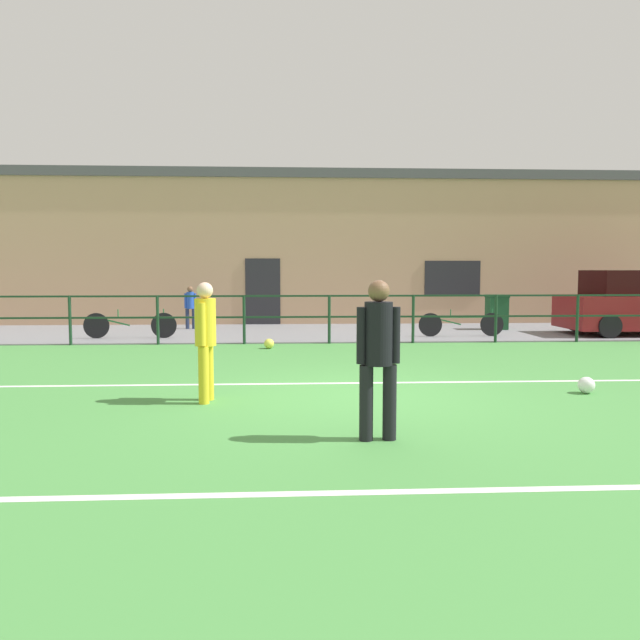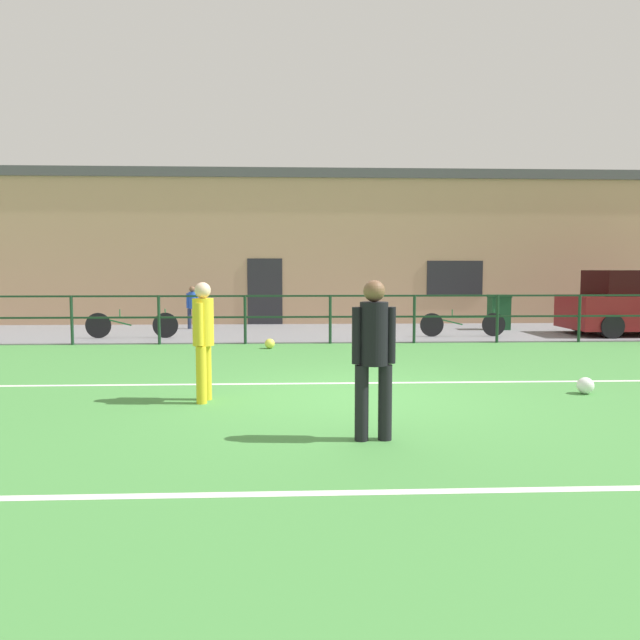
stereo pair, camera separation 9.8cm
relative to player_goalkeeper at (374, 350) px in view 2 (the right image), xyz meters
The scene contains 14 objects.
ground 2.34m from the player_goalkeeper, 88.47° to the left, with size 60.00×44.00×0.04m, color #478C42.
field_line_touchline 3.23m from the player_goalkeeper, 88.95° to the left, with size 36.00×0.11×0.00m, color white.
field_line_hash 1.72m from the player_goalkeeper, 87.75° to the right, with size 36.00×0.11×0.00m, color white.
pavement_strip 10.68m from the player_goalkeeper, 89.69° to the left, with size 48.00×5.00×0.02m, color slate.
perimeter_fence 8.14m from the player_goalkeeper, 89.60° to the left, with size 36.07×0.07×1.15m.
clubhouse_facade 14.42m from the player_goalkeeper, 89.77° to the left, with size 28.00×2.56×4.92m.
player_goalkeeper is the anchor object (origin of this frame).
player_striker 2.75m from the player_goalkeeper, 136.34° to the left, with size 0.28×0.43×1.57m.
soccer_ball_match 4.01m from the player_goalkeeper, 33.45° to the left, with size 0.23×0.23×0.23m, color white.
soccer_ball_spare 7.44m from the player_goalkeeper, 100.41° to the left, with size 0.22×0.22×0.22m, color #E5E04C.
spectator_child 12.33m from the player_goalkeeper, 107.79° to the left, with size 0.34×0.22×1.24m.
bicycle_parked_0 10.56m from the player_goalkeeper, 117.66° to the left, with size 2.32×0.04×0.74m.
bicycle_parked_1 10.02m from the player_goalkeeper, 69.12° to the left, with size 2.23×0.04×0.71m.
trash_bin_0 12.24m from the player_goalkeeper, 65.25° to the left, with size 0.59×0.50×1.00m.
Camera 2 is at (-0.86, -8.13, 1.73)m, focal length 33.83 mm.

